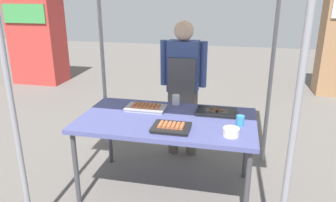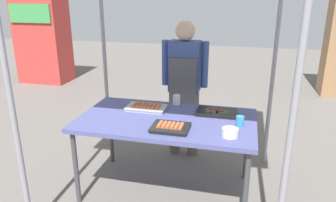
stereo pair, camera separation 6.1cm
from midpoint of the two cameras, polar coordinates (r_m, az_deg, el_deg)
name	(u,v)px [view 1 (the left image)]	position (r m, az deg, el deg)	size (l,w,h in m)	color
ground_plane	(167,189)	(3.29, -0.75, -15.29)	(18.00, 18.00, 0.00)	#66605B
stall_table	(167,124)	(2.96, -0.81, -4.03)	(1.60, 0.90, 0.75)	#4C518C
tray_grilled_sausages	(146,107)	(3.15, -4.50, -1.15)	(0.38, 0.23, 0.06)	#ADADB2
tray_meat_skewers	(216,112)	(3.07, 8.00, -1.94)	(0.38, 0.24, 0.04)	black
tray_pork_links	(171,127)	(2.69, -0.09, -4.68)	(0.32, 0.25, 0.05)	black
condiment_bowl	(231,132)	(2.62, 10.46, -5.42)	(0.13, 0.13, 0.07)	silver
drink_cup_near_edge	(240,121)	(2.83, 12.07, -3.41)	(0.07, 0.07, 0.09)	#338CBF
drink_cup_by_wok	(176,100)	(3.28, 0.87, 0.22)	(0.07, 0.07, 0.10)	white
vendor_woman	(183,79)	(3.60, 2.21, 3.89)	(0.52, 0.23, 1.56)	#595147
neighbor_stall_left	(38,39)	(7.34, -22.36, 10.09)	(1.00, 0.66, 1.81)	#BF3833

